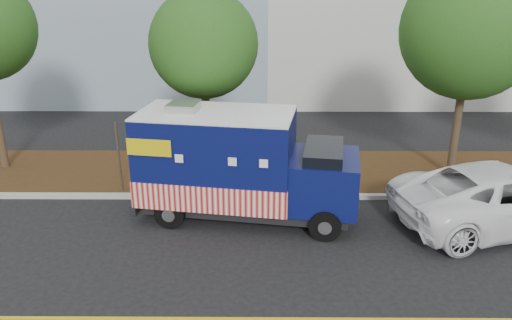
{
  "coord_description": "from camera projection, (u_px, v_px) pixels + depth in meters",
  "views": [
    {
      "loc": [
        1.57,
        -12.84,
        6.6
      ],
      "look_at": [
        1.48,
        0.6,
        1.59
      ],
      "focal_mm": 35.0,
      "sensor_mm": 36.0,
      "label": 1
    }
  ],
  "objects": [
    {
      "name": "mulch_strip",
      "position": [
        215.0,
        171.0,
        17.6
      ],
      "size": [
        120.0,
        4.0,
        0.15
      ],
      "primitive_type": "cube",
      "color": "#321D0D",
      "rests_on": "ground"
    },
    {
      "name": "food_truck",
      "position": [
        236.0,
        167.0,
        14.07
      ],
      "size": [
        6.53,
        3.26,
        3.29
      ],
      "rotation": [
        0.0,
        0.0,
        -0.16
      ],
      "color": "black",
      "rests_on": "ground"
    },
    {
      "name": "sign_post",
      "position": [
        119.0,
        159.0,
        15.54
      ],
      "size": [
        0.06,
        0.06,
        2.4
      ],
      "primitive_type": "cube",
      "color": "#473828",
      "rests_on": "ground"
    },
    {
      "name": "curb",
      "position": [
        209.0,
        196.0,
        15.64
      ],
      "size": [
        120.0,
        0.18,
        0.15
      ],
      "primitive_type": "cube",
      "color": "#9E9E99",
      "rests_on": "ground"
    },
    {
      "name": "tree_b",
      "position": [
        204.0,
        44.0,
        16.01
      ],
      "size": [
        3.52,
        3.52,
        6.26
      ],
      "color": "#38281C",
      "rests_on": "ground"
    },
    {
      "name": "white_car",
      "position": [
        506.0,
        196.0,
        13.74
      ],
      "size": [
        6.68,
        4.15,
        1.72
      ],
      "primitive_type": "imported",
      "rotation": [
        0.0,
        0.0,
        1.79
      ],
      "color": "white",
      "rests_on": "ground"
    },
    {
      "name": "tree_c",
      "position": [
        471.0,
        31.0,
        15.5
      ],
      "size": [
        4.34,
        4.34,
        7.14
      ],
      "color": "#38281C",
      "rests_on": "ground"
    },
    {
      "name": "ground",
      "position": [
        204.0,
        219.0,
        14.35
      ],
      "size": [
        120.0,
        120.0,
        0.0
      ],
      "primitive_type": "plane",
      "color": "black",
      "rests_on": "ground"
    },
    {
      "name": "centerline_near",
      "position": [
        182.0,
        319.0,
        10.18
      ],
      "size": [
        120.0,
        0.1,
        0.01
      ],
      "primitive_type": "cube",
      "color": "gold",
      "rests_on": "ground"
    }
  ]
}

